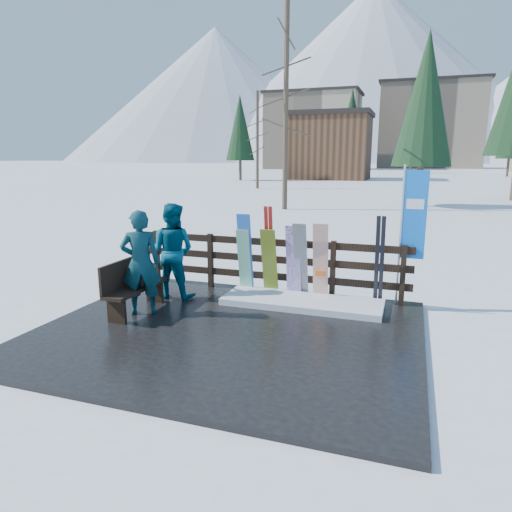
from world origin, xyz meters
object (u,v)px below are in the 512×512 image
at_px(bench, 133,284).
at_px(snowboard_4, 301,261).
at_px(snowboard_0, 245,254).
at_px(snowboard_5, 320,262).
at_px(snowboard_1, 244,261).
at_px(snowboard_2, 269,263).
at_px(person_front, 141,263).
at_px(person_back, 172,251).
at_px(rental_flag, 411,220).
at_px(snowboard_3, 293,262).

xyz_separation_m(bench, snowboard_4, (2.66, 1.71, 0.24)).
bearing_deg(snowboard_4, snowboard_0, -180.00).
distance_m(snowboard_4, snowboard_5, 0.39).
height_order(snowboard_0, snowboard_4, snowboard_0).
bearing_deg(snowboard_1, snowboard_0, -0.00).
height_order(bench, snowboard_1, snowboard_1).
bearing_deg(snowboard_2, bench, -139.80).
relative_size(person_front, person_back, 0.99).
distance_m(snowboard_2, snowboard_4, 0.64).
bearing_deg(bench, snowboard_1, 48.81).
bearing_deg(snowboard_5, snowboard_0, -180.00).
bearing_deg(bench, snowboard_2, 40.20).
bearing_deg(person_front, person_back, -122.15).
relative_size(snowboard_2, snowboard_5, 0.91).
distance_m(snowboard_1, person_front, 2.18).
distance_m(snowboard_4, rental_flag, 2.16).
bearing_deg(snowboard_4, snowboard_1, 180.00).
bearing_deg(snowboard_4, snowboard_3, 180.00).
xyz_separation_m(snowboard_3, snowboard_5, (0.53, -0.00, 0.03)).
bearing_deg(person_front, snowboard_4, -175.18).
height_order(snowboard_4, rental_flag, rental_flag).
xyz_separation_m(snowboard_2, snowboard_3, (0.49, 0.00, 0.05)).
xyz_separation_m(bench, person_front, (0.21, -0.03, 0.41)).
distance_m(snowboard_3, rental_flag, 2.30).
bearing_deg(snowboard_4, rental_flag, 7.82).
bearing_deg(rental_flag, snowboard_5, -170.31).
height_order(bench, snowboard_3, snowboard_3).
distance_m(snowboard_1, snowboard_4, 1.16).
xyz_separation_m(snowboard_4, rental_flag, (1.97, 0.27, 0.85)).
height_order(snowboard_1, snowboard_5, snowboard_5).
distance_m(bench, snowboard_3, 3.05).
xyz_separation_m(snowboard_3, person_back, (-2.27, -0.66, 0.20)).
relative_size(snowboard_2, person_front, 0.76).
bearing_deg(rental_flag, snowboard_3, -172.71).
bearing_deg(snowboard_5, person_back, -166.67).
distance_m(snowboard_0, snowboard_4, 1.14).
bearing_deg(snowboard_1, snowboard_2, 0.00).
distance_m(snowboard_5, person_back, 2.88).
bearing_deg(snowboard_5, snowboard_4, 180.00).
height_order(bench, snowboard_4, snowboard_4).
distance_m(person_front, person_back, 1.08).
bearing_deg(person_front, snowboard_2, -166.79).
height_order(person_front, person_back, person_back).
bearing_deg(person_back, person_front, 87.60).
distance_m(rental_flag, person_front, 4.90).
xyz_separation_m(snowboard_2, person_front, (-1.81, -1.74, 0.24)).
xyz_separation_m(bench, snowboard_0, (1.52, 1.71, 0.31)).
bearing_deg(snowboard_3, snowboard_2, -180.00).
bearing_deg(snowboard_5, bench, -150.65).
height_order(snowboard_3, snowboard_4, snowboard_4).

